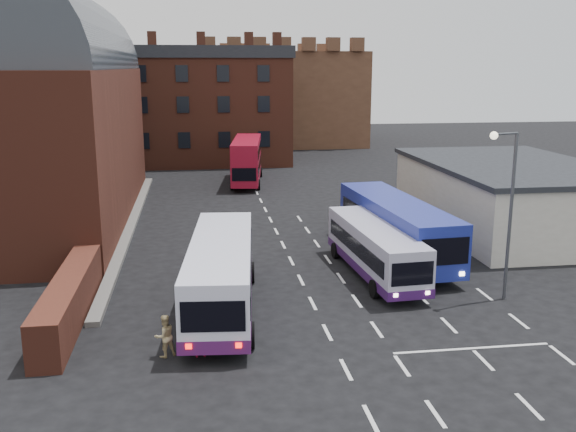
{
  "coord_description": "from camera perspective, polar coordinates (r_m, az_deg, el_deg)",
  "views": [
    {
      "loc": [
        -4.87,
        -23.78,
        10.18
      ],
      "look_at": [
        0.0,
        10.0,
        2.2
      ],
      "focal_mm": 40.0,
      "sensor_mm": 36.0,
      "label": 1
    }
  ],
  "objects": [
    {
      "name": "bus_white_outbound",
      "position": [
        27.37,
        -5.97,
        -4.79
      ],
      "size": [
        3.55,
        11.23,
        3.01
      ],
      "rotation": [
        0.0,
        0.0,
        -0.09
      ],
      "color": "white",
      "rests_on": "ground"
    },
    {
      "name": "bus_white_inbound",
      "position": [
        31.94,
        7.74,
        -2.71
      ],
      "size": [
        2.84,
        9.5,
        2.56
      ],
      "rotation": [
        0.0,
        0.0,
        3.21
      ],
      "color": "#B4B1CD",
      "rests_on": "ground"
    },
    {
      "name": "railway_station",
      "position": [
        46.09,
        -21.81,
        9.07
      ],
      "size": [
        12.0,
        28.0,
        16.0
      ],
      "color": "#602B1E",
      "rests_on": "ground"
    },
    {
      "name": "castle_keep",
      "position": [
        90.53,
        -1.32,
        10.51
      ],
      "size": [
        22.0,
        22.0,
        12.0
      ],
      "primitive_type": "cube",
      "color": "brown",
      "rests_on": "ground"
    },
    {
      "name": "street_lamp",
      "position": [
        29.19,
        18.91,
        1.34
      ],
      "size": [
        1.48,
        0.66,
        7.56
      ],
      "rotation": [
        0.0,
        0.0,
        0.32
      ],
      "color": "#4A4C51",
      "rests_on": "ground"
    },
    {
      "name": "pedestrian_red",
      "position": [
        23.5,
        -7.85,
        -10.62
      ],
      "size": [
        0.59,
        0.43,
        1.5
      ],
      "primitive_type": "imported",
      "rotation": [
        0.0,
        0.0,
        3.28
      ],
      "color": "maroon",
      "rests_on": "ground"
    },
    {
      "name": "pedestrian_beige",
      "position": [
        23.71,
        -10.91,
        -10.43
      ],
      "size": [
        0.96,
        0.88,
        1.58
      ],
      "primitive_type": "imported",
      "rotation": [
        0.0,
        0.0,
        3.62
      ],
      "color": "tan",
      "rests_on": "ground"
    },
    {
      "name": "forecourt_wall",
      "position": [
        27.91,
        -18.86,
        -7.0
      ],
      "size": [
        1.2,
        10.0,
        1.8
      ],
      "primitive_type": "cube",
      "color": "#602B1E",
      "rests_on": "ground"
    },
    {
      "name": "bus_blue",
      "position": [
        35.04,
        9.58,
        -0.74
      ],
      "size": [
        3.63,
        11.81,
        3.17
      ],
      "rotation": [
        0.0,
        0.0,
        3.22
      ],
      "color": "navy",
      "rests_on": "ground"
    },
    {
      "name": "ground",
      "position": [
        26.32,
        3.15,
        -9.61
      ],
      "size": [
        180.0,
        180.0,
        0.0
      ],
      "primitive_type": "plane",
      "color": "black"
    },
    {
      "name": "cream_building",
      "position": [
        43.43,
        19.2,
        1.77
      ],
      "size": [
        10.4,
        16.4,
        4.25
      ],
      "color": "beige",
      "rests_on": "ground"
    },
    {
      "name": "bus_red_double",
      "position": [
        57.05,
        -3.68,
        4.99
      ],
      "size": [
        3.47,
        10.06,
        3.94
      ],
      "rotation": [
        0.0,
        0.0,
        3.01
      ],
      "color": "maroon",
      "rests_on": "ground"
    },
    {
      "name": "brick_terrace",
      "position": [
        69.94,
        -9.23,
        9.16
      ],
      "size": [
        22.0,
        10.0,
        11.0
      ],
      "primitive_type": "cube",
      "color": "brown",
      "rests_on": "ground"
    }
  ]
}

